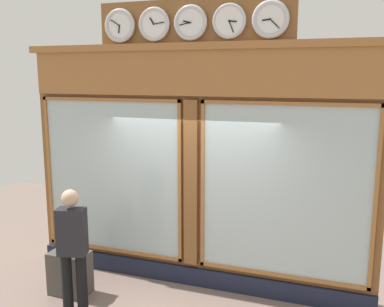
% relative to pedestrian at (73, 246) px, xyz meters
% --- Properties ---
extents(shop_facade, '(5.28, 0.42, 4.14)m').
position_rel_pedestrian_xyz_m(shop_facade, '(-1.20, -1.38, 0.91)').
color(shop_facade, brown).
rests_on(shop_facade, ground_plane).
extents(pedestrian, '(0.40, 0.31, 1.69)m').
position_rel_pedestrian_xyz_m(pedestrian, '(0.00, 0.00, 0.00)').
color(pedestrian, black).
rests_on(pedestrian, ground_plane).
extents(planter_box, '(0.56, 0.36, 0.63)m').
position_rel_pedestrian_xyz_m(planter_box, '(0.36, -0.41, -0.62)').
color(planter_box, '#4C4742').
rests_on(planter_box, ground_plane).
extents(planter_shrub, '(0.32, 0.32, 0.32)m').
position_rel_pedestrian_xyz_m(planter_shrub, '(0.36, -0.41, -0.14)').
color(planter_shrub, '#285623').
rests_on(planter_shrub, planter_box).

